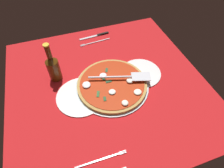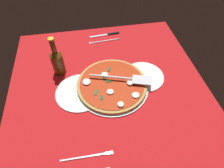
% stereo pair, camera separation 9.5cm
% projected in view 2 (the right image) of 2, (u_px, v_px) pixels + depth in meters
% --- Properties ---
extents(ground_plane, '(1.00, 1.00, 0.01)m').
position_uv_depth(ground_plane, '(108.00, 84.00, 0.99)').
color(ground_plane, red).
extents(pizza_pan, '(0.37, 0.37, 0.01)m').
position_uv_depth(pizza_pan, '(112.00, 86.00, 0.97)').
color(pizza_pan, silver).
rests_on(pizza_pan, ground_plane).
extents(dinner_plate_left, '(0.21, 0.21, 0.01)m').
position_uv_depth(dinner_plate_left, '(143.00, 77.00, 1.01)').
color(dinner_plate_left, silver).
rests_on(dinner_plate_left, ground_plane).
extents(dinner_plate_right, '(0.24, 0.24, 0.01)m').
position_uv_depth(dinner_plate_right, '(80.00, 92.00, 0.94)').
color(dinner_plate_right, silver).
rests_on(dinner_plate_right, ground_plane).
extents(pizza, '(0.35, 0.35, 0.03)m').
position_uv_depth(pizza, '(112.00, 84.00, 0.96)').
color(pizza, '#B58D47').
rests_on(pizza, pizza_pan).
extents(pizza_server, '(0.31, 0.13, 0.01)m').
position_uv_depth(pizza_server, '(124.00, 78.00, 0.95)').
color(pizza_server, silver).
rests_on(pizza_server, pizza).
extents(place_setting_near, '(0.21, 0.15, 0.01)m').
position_uv_depth(place_setting_near, '(106.00, 38.00, 1.23)').
color(place_setting_near, white).
rests_on(place_setting_near, ground_plane).
extents(place_setting_far, '(0.22, 0.14, 0.01)m').
position_uv_depth(place_setting_far, '(83.00, 166.00, 0.72)').
color(place_setting_far, silver).
rests_on(place_setting_far, ground_plane).
extents(beer_bottle, '(0.06, 0.06, 0.22)m').
position_uv_depth(beer_bottle, '(57.00, 61.00, 0.97)').
color(beer_bottle, '#54320D').
rests_on(beer_bottle, ground_plane).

